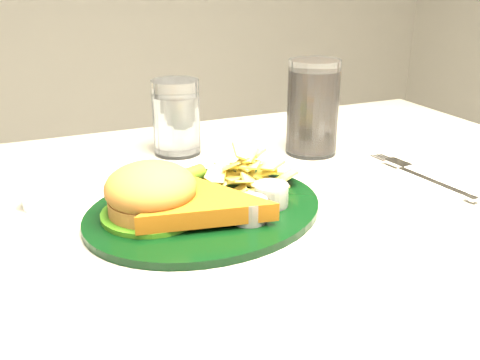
{
  "coord_description": "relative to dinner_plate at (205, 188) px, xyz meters",
  "views": [
    {
      "loc": [
        -0.25,
        -0.6,
        1.04
      ],
      "look_at": [
        -0.01,
        -0.05,
        0.8
      ],
      "focal_mm": 40.0,
      "sensor_mm": 36.0,
      "label": 1
    }
  ],
  "objects": [
    {
      "name": "cola_glass",
      "position": [
        0.25,
        0.16,
        0.04
      ],
      "size": [
        0.09,
        0.09,
        0.16
      ],
      "primitive_type": "cylinder",
      "rotation": [
        0.0,
        0.0,
        0.08
      ],
      "color": "black",
      "rests_on": "table"
    },
    {
      "name": "fork_napkin",
      "position": [
        0.33,
        -0.04,
        -0.03
      ],
      "size": [
        0.16,
        0.19,
        0.01
      ],
      "primitive_type": null,
      "rotation": [
        0.0,
        0.0,
        0.11
      ],
      "color": "silver",
      "rests_on": "table"
    },
    {
      "name": "wrapped_straw",
      "position": [
        0.02,
        0.17,
        -0.03
      ],
      "size": [
        0.21,
        0.08,
        0.01
      ],
      "primitive_type": null,
      "rotation": [
        0.0,
        0.0,
        0.02
      ],
      "color": "white",
      "rests_on": "table"
    },
    {
      "name": "water_glass",
      "position": [
        0.04,
        0.25,
        0.03
      ],
      "size": [
        0.09,
        0.09,
        0.12
      ],
      "primitive_type": "cylinder",
      "rotation": [
        0.0,
        0.0,
        0.1
      ],
      "color": "white",
      "rests_on": "table"
    },
    {
      "name": "dinner_plate",
      "position": [
        0.0,
        0.0,
        0.0
      ],
      "size": [
        0.37,
        0.33,
        0.07
      ],
      "primitive_type": null,
      "rotation": [
        0.0,
        0.0,
        0.26
      ],
      "color": "black",
      "rests_on": "table"
    },
    {
      "name": "spoon",
      "position": [
        -0.06,
        0.06,
        -0.03
      ],
      "size": [
        0.1,
        0.13,
        0.01
      ],
      "primitive_type": null,
      "rotation": [
        0.0,
        0.0,
        -0.53
      ],
      "color": "white",
      "rests_on": "table"
    },
    {
      "name": "ramekin",
      "position": [
        -0.19,
        0.1,
        -0.02
      ],
      "size": [
        0.06,
        0.06,
        0.03
      ],
      "primitive_type": "cylinder",
      "rotation": [
        0.0,
        0.0,
        -0.31
      ],
      "color": "white",
      "rests_on": "table"
    }
  ]
}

